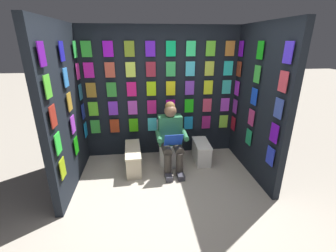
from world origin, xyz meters
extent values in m
plane|color=#B2A899|center=(0.00, 0.00, 0.00)|extent=(30.00, 30.00, 0.00)
cube|color=black|center=(0.00, -1.75, 1.21)|extent=(2.97, 0.10, 2.41)
cube|color=green|center=(1.25, -1.67, 0.62)|extent=(0.17, 0.01, 0.26)
cube|color=#AF3415|center=(0.89, -1.67, 0.62)|extent=(0.17, 0.01, 0.26)
cube|color=#3AAE09|center=(0.54, -1.67, 0.62)|extent=(0.17, 0.01, 0.26)
cube|color=#38C1CD|center=(0.18, -1.67, 0.62)|extent=(0.17, 0.01, 0.26)
cube|color=#2CEEEE|center=(-0.18, -1.67, 0.62)|extent=(0.17, 0.01, 0.26)
cube|color=#1385C5|center=(-0.54, -1.67, 0.62)|extent=(0.17, 0.01, 0.26)
cube|color=#A01D71|center=(-0.89, -1.67, 0.62)|extent=(0.17, 0.01, 0.26)
cube|color=#91E43F|center=(-1.25, -1.67, 0.62)|extent=(0.17, 0.01, 0.26)
cube|color=#65D329|center=(1.25, -1.67, 0.97)|extent=(0.17, 0.01, 0.26)
cube|color=purple|center=(0.89, -1.67, 0.97)|extent=(0.17, 0.01, 0.26)
cube|color=#B741C0|center=(0.54, -1.67, 0.97)|extent=(0.17, 0.01, 0.26)
cube|color=#C61B7D|center=(0.18, -1.67, 0.97)|extent=(0.17, 0.01, 0.26)
cube|color=#AB0A99|center=(-0.18, -1.67, 0.97)|extent=(0.17, 0.01, 0.26)
cube|color=#1CCE13|center=(-0.54, -1.67, 0.97)|extent=(0.17, 0.01, 0.26)
cube|color=#DB4062|center=(-0.89, -1.67, 0.97)|extent=(0.17, 0.01, 0.26)
cube|color=#B444D1|center=(-1.25, -1.67, 0.97)|extent=(0.17, 0.01, 0.26)
cube|color=olive|center=(1.25, -1.67, 1.32)|extent=(0.17, 0.01, 0.26)
cube|color=green|center=(0.89, -1.67, 1.32)|extent=(0.17, 0.01, 0.26)
cube|color=#E01677|center=(0.54, -1.67, 1.32)|extent=(0.17, 0.01, 0.26)
cube|color=#A9E311|center=(0.18, -1.67, 1.32)|extent=(0.17, 0.01, 0.26)
cube|color=yellow|center=(-0.18, -1.67, 1.32)|extent=(0.17, 0.01, 0.26)
cube|color=purple|center=(-0.54, -1.67, 1.32)|extent=(0.17, 0.01, 0.26)
cube|color=yellow|center=(-0.89, -1.67, 1.32)|extent=(0.17, 0.01, 0.26)
cube|color=#35C1AE|center=(-1.25, -1.67, 1.32)|extent=(0.17, 0.01, 0.26)
cube|color=#C11BA1|center=(1.25, -1.67, 1.67)|extent=(0.17, 0.01, 0.26)
cube|color=#C34E3A|center=(0.89, -1.67, 1.67)|extent=(0.17, 0.01, 0.26)
cube|color=#CBE74F|center=(0.54, -1.67, 1.67)|extent=(0.17, 0.01, 0.26)
cube|color=maroon|center=(0.18, -1.67, 1.67)|extent=(0.17, 0.01, 0.26)
cube|color=green|center=(-0.18, -1.67, 1.67)|extent=(0.17, 0.01, 0.26)
cube|color=#43C4DD|center=(-0.54, -1.67, 1.67)|extent=(0.17, 0.01, 0.26)
cube|color=#BDD03F|center=(-0.89, -1.67, 1.67)|extent=(0.17, 0.01, 0.26)
cube|color=#28CDC2|center=(-1.25, -1.67, 1.67)|extent=(0.17, 0.01, 0.26)
cube|color=green|center=(1.25, -1.67, 2.01)|extent=(0.17, 0.01, 0.26)
cube|color=#9C11D2|center=(0.89, -1.67, 2.01)|extent=(0.17, 0.01, 0.26)
cube|color=olive|center=(0.54, -1.67, 2.01)|extent=(0.17, 0.01, 0.26)
cube|color=#5D19D6|center=(0.18, -1.67, 2.01)|extent=(0.17, 0.01, 0.26)
cube|color=#0BC46B|center=(-0.18, -1.67, 2.01)|extent=(0.17, 0.01, 0.26)
cube|color=#31ED82|center=(-0.54, -1.67, 2.01)|extent=(0.17, 0.01, 0.26)
cube|color=#65CC2F|center=(-0.89, -1.67, 2.01)|extent=(0.17, 0.01, 0.26)
cube|color=#C47B2E|center=(-1.25, -1.67, 2.01)|extent=(0.17, 0.01, 0.26)
cube|color=black|center=(-1.48, -0.85, 1.21)|extent=(0.10, 1.70, 2.41)
cube|color=#A2112B|center=(-1.40, -1.53, 0.62)|extent=(0.01, 0.17, 0.26)
cube|color=#20975D|center=(-1.40, -0.85, 0.62)|extent=(0.01, 0.17, 0.26)
cube|color=blue|center=(-1.40, -0.17, 0.62)|extent=(0.01, 0.17, 0.26)
cube|color=purple|center=(-1.40, -1.53, 0.97)|extent=(0.01, 0.17, 0.26)
cube|color=#BE3678|center=(-1.40, -0.85, 0.97)|extent=(0.01, 0.17, 0.26)
cube|color=#6710B8|center=(-1.40, -0.17, 0.97)|extent=(0.01, 0.17, 0.26)
cube|color=#B225CE|center=(-1.40, -1.53, 1.32)|extent=(0.01, 0.17, 0.26)
cube|color=blue|center=(-1.40, -0.85, 1.32)|extent=(0.01, 0.17, 0.26)
cube|color=#384DA3|center=(-1.40, -0.17, 1.32)|extent=(0.01, 0.17, 0.26)
cube|color=maroon|center=(-1.40, -1.53, 1.67)|extent=(0.01, 0.17, 0.26)
cube|color=green|center=(-1.40, -0.85, 1.67)|extent=(0.01, 0.17, 0.26)
cube|color=#CF3E4E|center=(-1.40, -0.17, 1.67)|extent=(0.01, 0.17, 0.26)
cube|color=#6E0FD0|center=(-1.40, -1.53, 2.01)|extent=(0.01, 0.17, 0.26)
cube|color=#15A117|center=(-1.40, -0.85, 2.01)|extent=(0.01, 0.17, 0.26)
cube|color=#462DE6|center=(-1.40, -0.17, 2.01)|extent=(0.01, 0.17, 0.26)
cube|color=black|center=(1.48, -0.85, 1.21)|extent=(0.10, 1.70, 2.41)
cube|color=#9BB818|center=(1.40, -0.17, 0.62)|extent=(0.01, 0.17, 0.26)
cube|color=#179510|center=(1.40, -0.85, 0.62)|extent=(0.01, 0.17, 0.26)
cube|color=#1581CF|center=(1.40, -1.53, 0.62)|extent=(0.01, 0.17, 0.26)
cube|color=green|center=(1.40, -0.17, 0.97)|extent=(0.01, 0.17, 0.26)
cube|color=#AA3CD8|center=(1.40, -0.85, 0.97)|extent=(0.01, 0.17, 0.26)
cube|color=#202FA2|center=(1.40, -1.53, 0.97)|extent=(0.01, 0.17, 0.26)
cube|color=#9F2A1E|center=(1.40, -0.17, 1.32)|extent=(0.01, 0.17, 0.26)
cube|color=#BB8D2E|center=(1.40, -0.85, 1.32)|extent=(0.01, 0.17, 0.26)
cube|color=teal|center=(1.40, -1.53, 1.32)|extent=(0.01, 0.17, 0.26)
cube|color=#4FBC2F|center=(1.40, -0.17, 1.67)|extent=(0.01, 0.17, 0.26)
cube|color=#3586D9|center=(1.40, -0.85, 1.67)|extent=(0.01, 0.17, 0.26)
cube|color=#ED38AE|center=(1.40, -1.53, 1.67)|extent=(0.01, 0.17, 0.26)
cube|color=#5D1390|center=(1.40, -0.17, 2.01)|extent=(0.01, 0.17, 0.26)
cube|color=#1E1CAC|center=(1.40, -0.85, 2.01)|extent=(0.01, 0.17, 0.26)
cube|color=#37CE51|center=(1.40, -1.53, 2.01)|extent=(0.01, 0.17, 0.26)
cylinder|color=white|center=(-0.10, -1.20, 0.20)|extent=(0.38, 0.38, 0.40)
cylinder|color=white|center=(-0.10, -1.20, 0.41)|extent=(0.41, 0.41, 0.02)
cube|color=white|center=(-0.09, -1.46, 0.58)|extent=(0.39, 0.20, 0.36)
cylinder|color=white|center=(-0.10, -1.37, 0.58)|extent=(0.39, 0.08, 0.39)
cube|color=#286B42|center=(-0.10, -1.17, 0.68)|extent=(0.41, 0.24, 0.52)
sphere|color=brown|center=(-0.11, -1.14, 1.04)|extent=(0.21, 0.21, 0.21)
sphere|color=olive|center=(-0.10, -1.17, 1.11)|extent=(0.17, 0.17, 0.17)
cylinder|color=#38332D|center=(-0.21, -0.98, 0.44)|extent=(0.17, 0.41, 0.15)
cylinder|color=#38332D|center=(-0.01, -0.97, 0.44)|extent=(0.17, 0.41, 0.15)
cylinder|color=#38332D|center=(-0.22, -0.80, 0.21)|extent=(0.12, 0.12, 0.42)
cylinder|color=#38332D|center=(-0.02, -0.79, 0.21)|extent=(0.12, 0.12, 0.42)
cube|color=#33333D|center=(-0.22, -0.74, 0.04)|extent=(0.12, 0.26, 0.09)
cube|color=#33333D|center=(-0.02, -0.73, 0.04)|extent=(0.12, 0.26, 0.09)
cylinder|color=#286B42|center=(-0.33, -1.00, 0.66)|extent=(0.10, 0.31, 0.13)
cylinder|color=#286B42|center=(0.11, -0.98, 0.66)|extent=(0.10, 0.31, 0.13)
cube|color=#153AB4|center=(-0.12, -0.83, 0.64)|extent=(0.31, 0.14, 0.23)
cube|color=white|center=(-0.71, -1.25, 0.18)|extent=(0.28, 0.58, 0.35)
cube|color=white|center=(-0.71, -1.25, 0.37)|extent=(0.29, 0.61, 0.03)
cube|color=beige|center=(0.55, -1.13, 0.18)|extent=(0.28, 0.78, 0.36)
cube|color=beige|center=(0.55, -1.13, 0.37)|extent=(0.30, 0.81, 0.03)
camera|label=1|loc=(0.37, 2.52, 2.15)|focal=24.56mm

